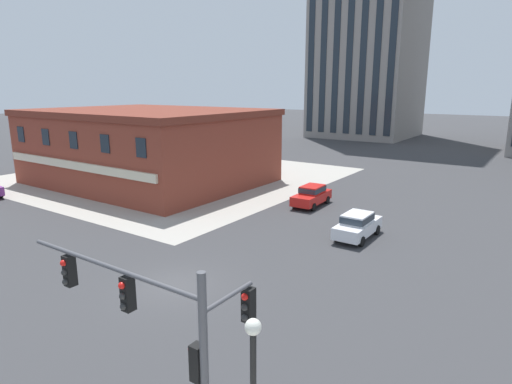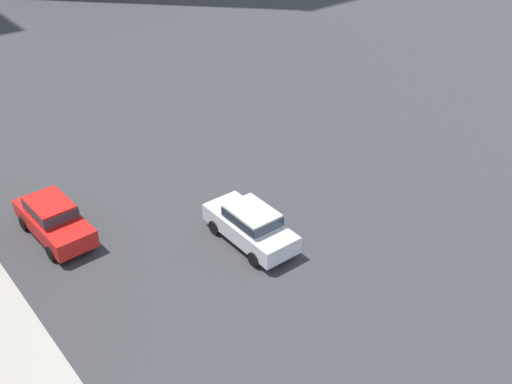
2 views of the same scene
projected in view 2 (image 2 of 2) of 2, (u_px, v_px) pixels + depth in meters
car_main_northbound_near at (251, 224)px, 25.13m from camera, size 1.90×4.40×1.68m
car_cross_eastbound at (53, 218)px, 25.52m from camera, size 2.01×4.46×1.68m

